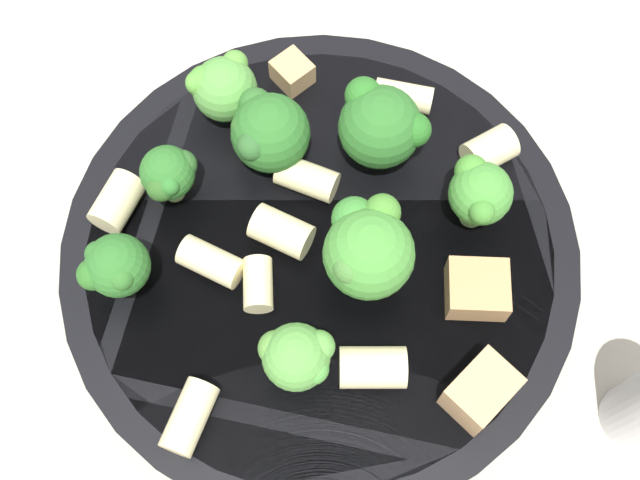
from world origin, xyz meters
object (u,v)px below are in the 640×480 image
(rigatoni_1, at_px, (211,262))
(rigatoni_5, at_px, (282,232))
(broccoli_floret_4, at_px, (297,357))
(broccoli_floret_5, at_px, (371,244))
(rigatoni_0, at_px, (307,178))
(broccoli_floret_2, at_px, (381,125))
(broccoli_floret_3, at_px, (222,87))
(rigatoni_2, at_px, (258,284))
(rigatoni_6, at_px, (186,414))
(rigatoni_3, at_px, (489,150))
(chicken_chunk_1, at_px, (477,289))
(chicken_chunk_0, at_px, (292,72))
(pasta_bowl, at_px, (320,261))
(broccoli_floret_1, at_px, (169,174))
(broccoli_floret_7, at_px, (115,267))
(rigatoni_7, at_px, (403,96))
(rigatoni_8, at_px, (373,367))
(chicken_chunk_2, at_px, (481,391))
(rigatoni_4, at_px, (117,202))
(broccoli_floret_6, at_px, (479,193))
(broccoli_floret_0, at_px, (268,132))

(rigatoni_1, height_order, rigatoni_5, rigatoni_5)
(broccoli_floret_4, bearing_deg, broccoli_floret_5, -178.84)
(rigatoni_0, bearing_deg, broccoli_floret_5, 67.86)
(broccoli_floret_2, relative_size, broccoli_floret_3, 1.28)
(broccoli_floret_4, bearing_deg, rigatoni_2, -119.18)
(rigatoni_6, bearing_deg, rigatoni_3, 166.95)
(rigatoni_1, bearing_deg, chicken_chunk_1, 118.28)
(chicken_chunk_0, bearing_deg, pasta_bowl, 43.08)
(broccoli_floret_1, xyz_separation_m, rigatoni_1, (0.02, 0.04, -0.01))
(broccoli_floret_3, height_order, broccoli_floret_5, broccoli_floret_5)
(broccoli_floret_7, relative_size, rigatoni_1, 1.32)
(pasta_bowl, distance_m, rigatoni_7, 0.09)
(rigatoni_2, distance_m, rigatoni_5, 0.03)
(rigatoni_8, bearing_deg, chicken_chunk_2, 111.24)
(broccoli_floret_2, distance_m, rigatoni_4, 0.13)
(broccoli_floret_1, height_order, rigatoni_2, broccoli_floret_1)
(broccoli_floret_1, relative_size, rigatoni_7, 1.18)
(chicken_chunk_2, bearing_deg, broccoli_floret_1, -90.86)
(broccoli_floret_3, distance_m, chicken_chunk_2, 0.18)
(broccoli_floret_6, bearing_deg, rigatoni_6, -18.74)
(rigatoni_1, distance_m, rigatoni_4, 0.05)
(broccoli_floret_5, height_order, broccoli_floret_6, broccoli_floret_5)
(broccoli_floret_6, bearing_deg, pasta_bowl, -42.34)
(broccoli_floret_0, relative_size, rigatoni_0, 1.41)
(rigatoni_3, relative_size, chicken_chunk_2, 0.82)
(rigatoni_0, relative_size, rigatoni_7, 0.99)
(broccoli_floret_2, bearing_deg, broccoli_floret_6, 86.11)
(broccoli_floret_6, height_order, rigatoni_5, broccoli_floret_6)
(rigatoni_0, bearing_deg, rigatoni_4, -47.25)
(broccoli_floret_1, distance_m, rigatoni_4, 0.03)
(rigatoni_4, distance_m, rigatoni_8, 0.14)
(broccoli_floret_6, bearing_deg, rigatoni_1, -43.22)
(rigatoni_6, bearing_deg, broccoli_floret_6, 161.26)
(rigatoni_7, distance_m, chicken_chunk_1, 0.10)
(chicken_chunk_1, bearing_deg, rigatoni_7, -129.63)
(chicken_chunk_1, bearing_deg, broccoli_floret_6, -146.52)
(broccoli_floret_2, relative_size, broccoli_floret_5, 0.93)
(broccoli_floret_0, relative_size, rigatoni_7, 1.41)
(rigatoni_7, height_order, chicken_chunk_1, chicken_chunk_1)
(rigatoni_2, bearing_deg, broccoli_floret_1, -104.88)
(broccoli_floret_6, xyz_separation_m, chicken_chunk_0, (-0.01, -0.11, -0.02))
(rigatoni_6, bearing_deg, pasta_bowl, 178.82)
(broccoli_floret_4, height_order, chicken_chunk_2, broccoli_floret_4)
(broccoli_floret_0, xyz_separation_m, broccoli_floret_2, (-0.03, 0.04, 0.00))
(pasta_bowl, distance_m, chicken_chunk_1, 0.08)
(broccoli_floret_5, height_order, chicken_chunk_2, broccoli_floret_5)
(rigatoni_0, xyz_separation_m, chicken_chunk_1, (0.00, 0.09, 0.00))
(broccoli_floret_1, bearing_deg, rigatoni_2, 75.12)
(broccoli_floret_3, distance_m, chicken_chunk_0, 0.04)
(rigatoni_7, bearing_deg, broccoli_floret_7, -18.50)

